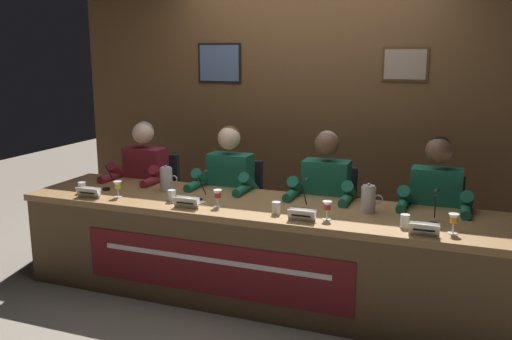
# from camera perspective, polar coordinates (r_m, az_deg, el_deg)

# --- Properties ---
(ground_plane) EXTENTS (12.00, 12.00, 0.00)m
(ground_plane) POSITION_cam_1_polar(r_m,az_deg,el_deg) (4.24, -0.00, -12.92)
(ground_plane) COLOR gray
(wall_back_panelled) EXTENTS (4.79, 0.14, 2.60)m
(wall_back_panelled) POSITION_cam_1_polar(r_m,az_deg,el_deg) (5.18, 5.45, 6.60)
(wall_back_panelled) COLOR brown
(wall_back_panelled) RESTS_ON ground_plane
(conference_table) EXTENTS (3.59, 0.82, 0.72)m
(conference_table) POSITION_cam_1_polar(r_m,az_deg,el_deg) (3.96, -0.63, -6.97)
(conference_table) COLOR olive
(conference_table) RESTS_ON ground_plane
(chair_far_left) EXTENTS (0.44, 0.45, 0.89)m
(chair_far_left) POSITION_cam_1_polar(r_m,az_deg,el_deg) (5.11, -10.64, -3.59)
(chair_far_left) COLOR black
(chair_far_left) RESTS_ON ground_plane
(panelist_far_left) EXTENTS (0.51, 0.48, 1.22)m
(panelist_far_left) POSITION_cam_1_polar(r_m,az_deg,el_deg) (4.88, -11.97, -1.05)
(panelist_far_left) COLOR black
(panelist_far_left) RESTS_ON ground_plane
(nameplate_far_left) EXTENTS (0.19, 0.06, 0.08)m
(nameplate_far_left) POSITION_cam_1_polar(r_m,az_deg,el_deg) (4.33, -17.20, -2.26)
(nameplate_far_left) COLOR white
(nameplate_far_left) RESTS_ON conference_table
(juice_glass_far_left) EXTENTS (0.06, 0.06, 0.12)m
(juice_glass_far_left) POSITION_cam_1_polar(r_m,az_deg,el_deg) (4.27, -14.34, -1.65)
(juice_glass_far_left) COLOR white
(juice_glass_far_left) RESTS_ON conference_table
(water_cup_far_left) EXTENTS (0.06, 0.06, 0.08)m
(water_cup_far_left) POSITION_cam_1_polar(r_m,az_deg,el_deg) (4.50, -17.83, -1.81)
(water_cup_far_left) COLOR silver
(water_cup_far_left) RESTS_ON conference_table
(microphone_far_left) EXTENTS (0.06, 0.17, 0.22)m
(microphone_far_left) POSITION_cam_1_polar(r_m,az_deg,el_deg) (4.55, -15.19, -1.03)
(microphone_far_left) COLOR black
(microphone_far_left) RESTS_ON conference_table
(chair_center_left) EXTENTS (0.44, 0.45, 0.89)m
(chair_center_left) POSITION_cam_1_polar(r_m,az_deg,el_deg) (4.75, -2.10, -4.60)
(chair_center_left) COLOR black
(chair_center_left) RESTS_ON ground_plane
(panelist_center_left) EXTENTS (0.51, 0.48, 1.22)m
(panelist_center_left) POSITION_cam_1_polar(r_m,az_deg,el_deg) (4.50, -3.11, -1.93)
(panelist_center_left) COLOR black
(panelist_center_left) RESTS_ON ground_plane
(nameplate_center_left) EXTENTS (0.19, 0.06, 0.08)m
(nameplate_center_left) POSITION_cam_1_polar(r_m,az_deg,el_deg) (3.90, -7.34, -3.40)
(nameplate_center_left) COLOR white
(nameplate_center_left) RESTS_ON conference_table
(juice_glass_center_left) EXTENTS (0.06, 0.06, 0.12)m
(juice_glass_center_left) POSITION_cam_1_polar(r_m,az_deg,el_deg) (3.89, -4.05, -2.63)
(juice_glass_center_left) COLOR white
(juice_glass_center_left) RESTS_ON conference_table
(water_cup_center_left) EXTENTS (0.06, 0.06, 0.08)m
(water_cup_center_left) POSITION_cam_1_polar(r_m,az_deg,el_deg) (4.09, -8.84, -2.73)
(water_cup_center_left) COLOR silver
(water_cup_center_left) RESTS_ON conference_table
(microphone_center_left) EXTENTS (0.06, 0.17, 0.22)m
(microphone_center_left) POSITION_cam_1_polar(r_m,az_deg,el_deg) (4.08, -5.82, -2.16)
(microphone_center_left) COLOR black
(microphone_center_left) RESTS_ON conference_table
(chair_center_right) EXTENTS (0.44, 0.45, 0.89)m
(chair_center_right) POSITION_cam_1_polar(r_m,az_deg,el_deg) (4.51, 7.63, -5.64)
(chair_center_right) COLOR black
(chair_center_right) RESTS_ON ground_plane
(panelist_center_right) EXTENTS (0.51, 0.48, 1.22)m
(panelist_center_right) POSITION_cam_1_polar(r_m,az_deg,el_deg) (4.24, 7.11, -2.87)
(panelist_center_right) COLOR black
(panelist_center_right) RESTS_ON ground_plane
(nameplate_center_right) EXTENTS (0.18, 0.06, 0.08)m
(nameplate_center_right) POSITION_cam_1_polar(r_m,az_deg,el_deg) (3.58, 4.84, -4.75)
(nameplate_center_right) COLOR white
(nameplate_center_right) RESTS_ON conference_table
(juice_glass_center_right) EXTENTS (0.06, 0.06, 0.12)m
(juice_glass_center_right) POSITION_cam_1_polar(r_m,az_deg,el_deg) (3.62, 7.49, -3.86)
(juice_glass_center_right) COLOR white
(juice_glass_center_right) RESTS_ON conference_table
(water_cup_center_right) EXTENTS (0.06, 0.06, 0.08)m
(water_cup_center_right) POSITION_cam_1_polar(r_m,az_deg,el_deg) (3.72, 2.15, -4.07)
(water_cup_center_right) COLOR silver
(water_cup_center_right) RESTS_ON conference_table
(microphone_center_right) EXTENTS (0.06, 0.17, 0.22)m
(microphone_center_right) POSITION_cam_1_polar(r_m,az_deg,el_deg) (3.81, 5.01, -3.16)
(microphone_center_right) COLOR black
(microphone_center_right) RESTS_ON conference_table
(chair_far_right) EXTENTS (0.44, 0.45, 0.89)m
(chair_far_right) POSITION_cam_1_polar(r_m,az_deg,el_deg) (4.41, 18.15, -6.57)
(chair_far_right) COLOR black
(chair_far_right) RESTS_ON ground_plane
(panelist_far_right) EXTENTS (0.51, 0.48, 1.22)m
(panelist_far_right) POSITION_cam_1_polar(r_m,az_deg,el_deg) (4.14, 18.26, -3.80)
(panelist_far_right) COLOR black
(panelist_far_right) RESTS_ON ground_plane
(nameplate_far_right) EXTENTS (0.18, 0.06, 0.08)m
(nameplate_far_right) POSITION_cam_1_polar(r_m,az_deg,el_deg) (3.44, 17.26, -5.98)
(nameplate_far_right) COLOR white
(nameplate_far_right) RESTS_ON conference_table
(juice_glass_far_right) EXTENTS (0.06, 0.06, 0.12)m
(juice_glass_far_right) POSITION_cam_1_polar(r_m,az_deg,el_deg) (3.53, 20.06, -4.94)
(juice_glass_far_right) COLOR white
(juice_glass_far_right) RESTS_ON conference_table
(water_cup_far_right) EXTENTS (0.06, 0.06, 0.08)m
(water_cup_far_right) POSITION_cam_1_polar(r_m,az_deg,el_deg) (3.56, 15.40, -5.26)
(water_cup_far_right) COLOR silver
(water_cup_far_right) RESTS_ON conference_table
(microphone_far_right) EXTENTS (0.06, 0.17, 0.22)m
(microphone_far_right) POSITION_cam_1_polar(r_m,az_deg,el_deg) (3.68, 18.26, -4.30)
(microphone_far_right) COLOR black
(microphone_far_right) RESTS_ON conference_table
(water_pitcher_left_side) EXTENTS (0.15, 0.10, 0.21)m
(water_pitcher_left_side) POSITION_cam_1_polar(r_m,az_deg,el_deg) (4.39, -9.41, -0.94)
(water_pitcher_left_side) COLOR silver
(water_pitcher_left_side) RESTS_ON conference_table
(water_pitcher_right_side) EXTENTS (0.15, 0.10, 0.21)m
(water_pitcher_right_side) POSITION_cam_1_polar(r_m,az_deg,el_deg) (3.82, 11.75, -3.01)
(water_pitcher_right_side) COLOR silver
(water_pitcher_right_side) RESTS_ON conference_table
(document_stack_center_left) EXTENTS (0.24, 0.19, 0.01)m
(document_stack_center_left) POSITION_cam_1_polar(r_m,az_deg,el_deg) (4.02, -7.07, -3.39)
(document_stack_center_left) COLOR white
(document_stack_center_left) RESTS_ON conference_table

